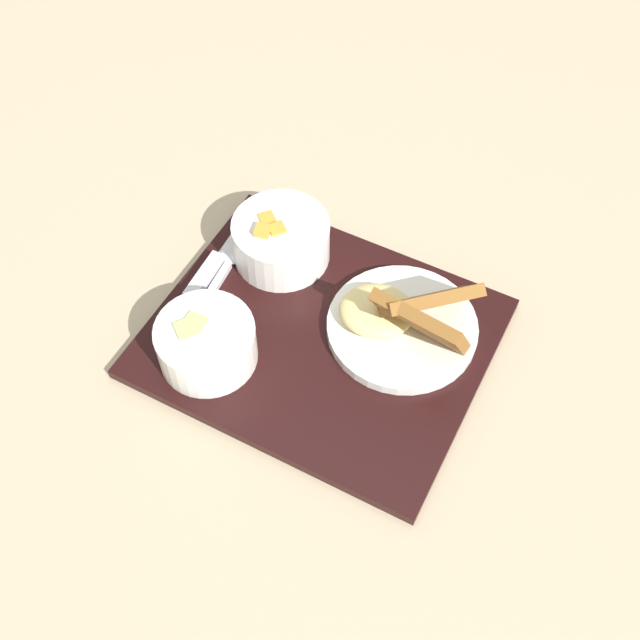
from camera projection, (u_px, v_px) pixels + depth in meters
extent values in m
plane|color=tan|center=(320.00, 341.00, 0.96)|extent=(4.00, 4.00, 0.00)
cube|color=black|center=(320.00, 338.00, 0.96)|extent=(0.39, 0.33, 0.01)
cylinder|color=white|center=(281.00, 240.00, 1.00)|extent=(0.12, 0.12, 0.06)
torus|color=white|center=(280.00, 226.00, 0.98)|extent=(0.12, 0.12, 0.01)
cylinder|color=#9EC67A|center=(300.00, 225.00, 0.98)|extent=(0.06, 0.06, 0.02)
cylinder|color=#9EC67A|center=(298.00, 218.00, 0.99)|extent=(0.05, 0.05, 0.02)
cylinder|color=#9EC67A|center=(283.00, 227.00, 0.98)|extent=(0.06, 0.06, 0.01)
cylinder|color=#9EC67A|center=(288.00, 227.00, 0.98)|extent=(0.06, 0.06, 0.01)
cylinder|color=#9EC67A|center=(279.00, 228.00, 0.98)|extent=(0.05, 0.05, 0.01)
cube|color=orange|center=(267.00, 220.00, 0.98)|extent=(0.03, 0.03, 0.01)
cube|color=orange|center=(277.00, 232.00, 0.97)|extent=(0.03, 0.03, 0.01)
cube|color=orange|center=(263.00, 233.00, 0.97)|extent=(0.02, 0.02, 0.02)
cylinder|color=white|center=(206.00, 343.00, 0.91)|extent=(0.11, 0.11, 0.06)
torus|color=white|center=(204.00, 331.00, 0.89)|extent=(0.12, 0.12, 0.01)
cylinder|color=#939E56|center=(206.00, 340.00, 0.90)|extent=(0.10, 0.10, 0.04)
cube|color=#B2C170|center=(188.00, 332.00, 0.89)|extent=(0.04, 0.04, 0.02)
cube|color=#B2C170|center=(195.00, 326.00, 0.90)|extent=(0.03, 0.03, 0.02)
cylinder|color=white|center=(402.00, 327.00, 0.95)|extent=(0.18, 0.18, 0.01)
ellipsoid|color=#E5CC7F|center=(377.00, 311.00, 0.94)|extent=(0.11, 0.10, 0.03)
cube|color=brown|center=(422.00, 324.00, 0.91)|extent=(0.12, 0.08, 0.10)
cube|color=brown|center=(425.00, 301.00, 0.92)|extent=(0.13, 0.13, 0.10)
cube|color=silver|center=(237.00, 235.00, 1.04)|extent=(0.02, 0.10, 0.00)
cube|color=silver|center=(203.00, 280.00, 0.99)|extent=(0.02, 0.08, 0.02)
ellipsoid|color=silver|center=(236.00, 251.00, 1.02)|extent=(0.04, 0.05, 0.01)
cube|color=silver|center=(211.00, 293.00, 0.98)|extent=(0.02, 0.10, 0.01)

